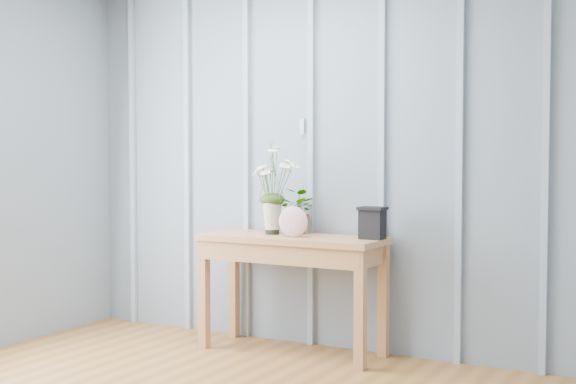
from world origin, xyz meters
The scene contains 6 objects.
room_shell centered at (0.00, 0.92, 1.99)m, with size 4.00×4.50×2.50m.
sideboard centered at (-0.26, 1.99, 0.64)m, with size 1.20×0.45×0.75m.
daisy_vase centered at (-0.41, 2.01, 1.11)m, with size 0.41×0.31×0.58m.
spider_plant centered at (-0.29, 2.13, 0.90)m, with size 0.27×0.23×0.30m, color #1E3910.
felt_disc_vessel centered at (-0.21, 1.91, 0.85)m, with size 0.19×0.05×0.19m, color #9B5B71.
carved_box centered at (0.27, 2.05, 0.85)m, with size 0.16×0.13×0.20m.
Camera 1 is at (2.16, -2.46, 1.28)m, focal length 50.00 mm.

